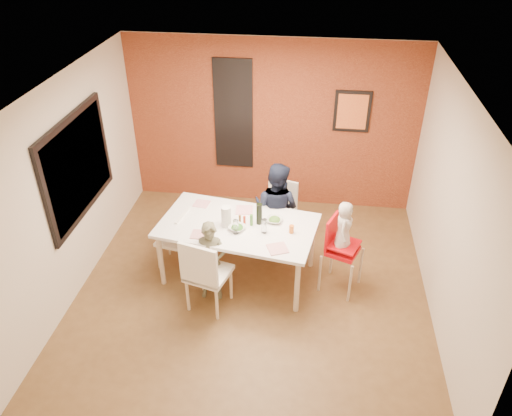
# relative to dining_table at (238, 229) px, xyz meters

# --- Properties ---
(ground) EXTENTS (4.50, 4.50, 0.00)m
(ground) POSITION_rel_dining_table_xyz_m (0.23, -0.24, -0.75)
(ground) COLOR brown
(ground) RESTS_ON ground
(ceiling) EXTENTS (4.50, 4.50, 0.02)m
(ceiling) POSITION_rel_dining_table_xyz_m (0.23, -0.24, 1.95)
(ceiling) COLOR white
(ceiling) RESTS_ON wall_back
(wall_back) EXTENTS (4.50, 0.02, 2.70)m
(wall_back) POSITION_rel_dining_table_xyz_m (0.23, 2.01, 0.60)
(wall_back) COLOR beige
(wall_back) RESTS_ON ground
(wall_front) EXTENTS (4.50, 0.02, 2.70)m
(wall_front) POSITION_rel_dining_table_xyz_m (0.23, -2.49, 0.60)
(wall_front) COLOR beige
(wall_front) RESTS_ON ground
(wall_left) EXTENTS (0.02, 4.50, 2.70)m
(wall_left) POSITION_rel_dining_table_xyz_m (-2.02, -0.24, 0.60)
(wall_left) COLOR beige
(wall_left) RESTS_ON ground
(wall_right) EXTENTS (0.02, 4.50, 2.70)m
(wall_right) POSITION_rel_dining_table_xyz_m (2.48, -0.24, 0.60)
(wall_right) COLOR beige
(wall_right) RESTS_ON ground
(brick_accent_wall) EXTENTS (4.50, 0.02, 2.70)m
(brick_accent_wall) POSITION_rel_dining_table_xyz_m (0.23, 1.99, 0.60)
(brick_accent_wall) COLOR maroon
(brick_accent_wall) RESTS_ON ground
(picture_window_frame) EXTENTS (0.05, 1.70, 1.30)m
(picture_window_frame) POSITION_rel_dining_table_xyz_m (-1.99, -0.04, 0.80)
(picture_window_frame) COLOR black
(picture_window_frame) RESTS_ON wall_left
(picture_window_pane) EXTENTS (0.02, 1.55, 1.15)m
(picture_window_pane) POSITION_rel_dining_table_xyz_m (-1.98, -0.04, 0.80)
(picture_window_pane) COLOR black
(picture_window_pane) RESTS_ON wall_left
(glassblock_strip) EXTENTS (0.55, 0.03, 1.70)m
(glassblock_strip) POSITION_rel_dining_table_xyz_m (-0.37, 1.98, 0.75)
(glassblock_strip) COLOR silver
(glassblock_strip) RESTS_ON wall_back
(glassblock_surround) EXTENTS (0.60, 0.03, 1.76)m
(glassblock_surround) POSITION_rel_dining_table_xyz_m (-0.37, 1.97, 0.75)
(glassblock_surround) COLOR black
(glassblock_surround) RESTS_ON wall_back
(art_print_frame) EXTENTS (0.54, 0.03, 0.64)m
(art_print_frame) POSITION_rel_dining_table_xyz_m (1.43, 1.97, 0.90)
(art_print_frame) COLOR black
(art_print_frame) RESTS_ON wall_back
(art_print_canvas) EXTENTS (0.44, 0.01, 0.54)m
(art_print_canvas) POSITION_rel_dining_table_xyz_m (1.43, 1.96, 0.90)
(art_print_canvas) COLOR orange
(art_print_canvas) RESTS_ON wall_back
(dining_table) EXTENTS (2.13, 1.40, 0.83)m
(dining_table) POSITION_rel_dining_table_xyz_m (0.00, 0.00, 0.00)
(dining_table) COLOR white
(dining_table) RESTS_ON ground
(chair_near) EXTENTS (0.60, 0.60, 1.05)m
(chair_near) POSITION_rel_dining_table_xyz_m (-0.29, -0.71, -0.16)
(chair_near) COLOR white
(chair_near) RESTS_ON ground
(chair_far) EXTENTS (0.57, 0.57, 0.97)m
(chair_far) POSITION_rel_dining_table_xyz_m (0.47, 0.87, -0.21)
(chair_far) COLOR white
(chair_far) RESTS_ON ground
(chair_left) EXTENTS (0.46, 0.46, 0.85)m
(chair_left) POSITION_rel_dining_table_xyz_m (-0.85, 0.11, -0.28)
(chair_left) COLOR white
(chair_left) RESTS_ON ground
(high_chair) EXTENTS (0.56, 0.56, 1.05)m
(high_chair) POSITION_rel_dining_table_xyz_m (1.31, -0.06, -0.12)
(high_chair) COLOR red
(high_chair) RESTS_ON ground
(child_near) EXTENTS (0.41, 0.28, 1.11)m
(child_near) POSITION_rel_dining_table_xyz_m (-0.27, -0.46, -0.20)
(child_near) COLOR brown
(child_near) RESTS_ON ground
(child_far) EXTENTS (0.82, 0.74, 1.40)m
(child_far) POSITION_rel_dining_table_xyz_m (0.44, 0.63, -0.05)
(child_far) COLOR black
(child_far) RESTS_ON ground
(toddler) EXTENTS (0.26, 0.36, 0.68)m
(toddler) POSITION_rel_dining_table_xyz_m (1.33, -0.08, 0.20)
(toddler) COLOR beige
(toddler) RESTS_ON high_chair
(plate_near_left) EXTENTS (0.20, 0.20, 0.01)m
(plate_near_left) POSITION_rel_dining_table_xyz_m (-0.44, -0.29, 0.08)
(plate_near_left) COLOR silver
(plate_near_left) RESTS_ON dining_table
(plate_far_mid) EXTENTS (0.25, 0.25, 0.01)m
(plate_far_mid) POSITION_rel_dining_table_xyz_m (0.04, 0.34, 0.08)
(plate_far_mid) COLOR white
(plate_far_mid) RESTS_ON dining_table
(plate_near_right) EXTENTS (0.29, 0.29, 0.01)m
(plate_near_right) POSITION_rel_dining_table_xyz_m (0.56, -0.45, 0.08)
(plate_near_right) COLOR white
(plate_near_right) RESTS_ON dining_table
(plate_far_left) EXTENTS (0.22, 0.22, 0.01)m
(plate_far_left) POSITION_rel_dining_table_xyz_m (-0.57, 0.42, 0.08)
(plate_far_left) COLOR white
(plate_far_left) RESTS_ON dining_table
(salad_bowl_a) EXTENTS (0.27, 0.27, 0.05)m
(salad_bowl_a) POSITION_rel_dining_table_xyz_m (0.01, -0.12, 0.10)
(salad_bowl_a) COLOR white
(salad_bowl_a) RESTS_ON dining_table
(salad_bowl_b) EXTENTS (0.23, 0.23, 0.05)m
(salad_bowl_b) POSITION_rel_dining_table_xyz_m (0.46, 0.12, 0.10)
(salad_bowl_b) COLOR silver
(salad_bowl_b) RESTS_ON dining_table
(wine_bottle) EXTENTS (0.08, 0.08, 0.29)m
(wine_bottle) POSITION_rel_dining_table_xyz_m (0.27, 0.06, 0.22)
(wine_bottle) COLOR black
(wine_bottle) RESTS_ON dining_table
(wine_glass_a) EXTENTS (0.07, 0.07, 0.19)m
(wine_glass_a) POSITION_rel_dining_table_xyz_m (0.01, -0.20, 0.17)
(wine_glass_a) COLOR white
(wine_glass_a) RESTS_ON dining_table
(wine_glass_b) EXTENTS (0.07, 0.07, 0.19)m
(wine_glass_b) POSITION_rel_dining_table_xyz_m (0.36, -0.13, 0.17)
(wine_glass_b) COLOR white
(wine_glass_b) RESTS_ON dining_table
(paper_towel_roll) EXTENTS (0.13, 0.13, 0.28)m
(paper_towel_roll) POSITION_rel_dining_table_xyz_m (-0.13, -0.05, 0.21)
(paper_towel_roll) COLOR silver
(paper_towel_roll) RESTS_ON dining_table
(condiment_red) EXTENTS (0.03, 0.03, 0.13)m
(condiment_red) POSITION_rel_dining_table_xyz_m (0.09, -0.00, 0.14)
(condiment_red) COLOR red
(condiment_red) RESTS_ON dining_table
(condiment_green) EXTENTS (0.04, 0.04, 0.16)m
(condiment_green) POSITION_rel_dining_table_xyz_m (0.18, 0.00, 0.15)
(condiment_green) COLOR #3B7527
(condiment_green) RESTS_ON dining_table
(condiment_brown) EXTENTS (0.03, 0.03, 0.12)m
(condiment_brown) POSITION_rel_dining_table_xyz_m (0.03, 0.02, 0.14)
(condiment_brown) COLOR brown
(condiment_brown) RESTS_ON dining_table
(sippy_cup) EXTENTS (0.06, 0.06, 0.11)m
(sippy_cup) POSITION_rel_dining_table_xyz_m (0.70, -0.10, 0.13)
(sippy_cup) COLOR #D46317
(sippy_cup) RESTS_ON dining_table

